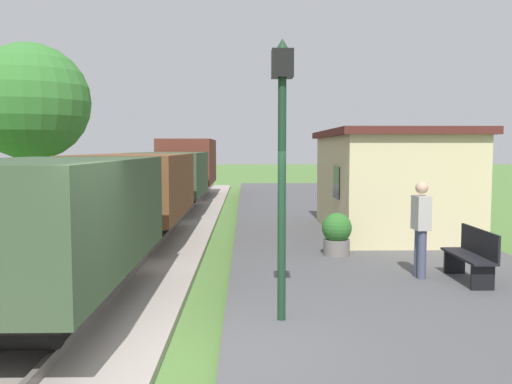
{
  "coord_description": "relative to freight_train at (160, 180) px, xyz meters",
  "views": [
    {
      "loc": [
        0.5,
        -6.1,
        2.54
      ],
      "look_at": [
        0.77,
        8.61,
        1.37
      ],
      "focal_mm": 38.55,
      "sensor_mm": 36.0,
      "label": 1
    }
  ],
  "objects": [
    {
      "name": "ground_plane",
      "position": [
        2.4,
        -12.41,
        -1.48
      ],
      "size": [
        160.0,
        160.0,
        0.0
      ],
      "primitive_type": "plane",
      "color": "#517A38"
    },
    {
      "name": "platform_slab",
      "position": [
        5.6,
        -12.41,
        -1.36
      ],
      "size": [
        6.0,
        60.0,
        0.25
      ],
      "primitive_type": "cube",
      "color": "#4C4C4F",
      "rests_on": "ground"
    },
    {
      "name": "rail_near",
      "position": [
        0.72,
        -12.41,
        -1.29
      ],
      "size": [
        0.07,
        60.0,
        0.14
      ],
      "primitive_type": "cube",
      "color": "slate",
      "rests_on": "track_ballast"
    },
    {
      "name": "freight_train",
      "position": [
        0.0,
        0.0,
        0.0
      ],
      "size": [
        2.5,
        26.0,
        2.72
      ],
      "color": "#384C33",
      "rests_on": "rail_near"
    },
    {
      "name": "station_hut",
      "position": [
        6.8,
        -3.62,
        0.17
      ],
      "size": [
        3.5,
        5.8,
        2.78
      ],
      "color": "beige",
      "rests_on": "platform_slab"
    },
    {
      "name": "bench_near_hut",
      "position": [
        6.8,
        -9.25,
        -0.76
      ],
      "size": [
        0.42,
        1.5,
        0.91
      ],
      "color": "black",
      "rests_on": "platform_slab"
    },
    {
      "name": "person_waiting",
      "position": [
        5.99,
        -8.97,
        -0.3
      ],
      "size": [
        0.26,
        0.39,
        1.71
      ],
      "rotation": [
        0.0,
        0.0,
        3.2
      ],
      "color": "#474C66",
      "rests_on": "platform_slab"
    },
    {
      "name": "potted_planter",
      "position": [
        4.84,
        -6.91,
        -0.76
      ],
      "size": [
        0.64,
        0.64,
        0.92
      ],
      "color": "slate",
      "rests_on": "platform_slab"
    },
    {
      "name": "lamp_post_near",
      "position": [
        3.37,
        -11.31,
        1.32
      ],
      "size": [
        0.28,
        0.28,
        3.7
      ],
      "color": "#193823",
      "rests_on": "platform_slab"
    },
    {
      "name": "tree_trackside_far",
      "position": [
        -3.97,
        -0.67,
        2.53
      ],
      "size": [
        3.73,
        3.73,
        5.88
      ],
      "color": "#4C3823",
      "rests_on": "ground"
    }
  ]
}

